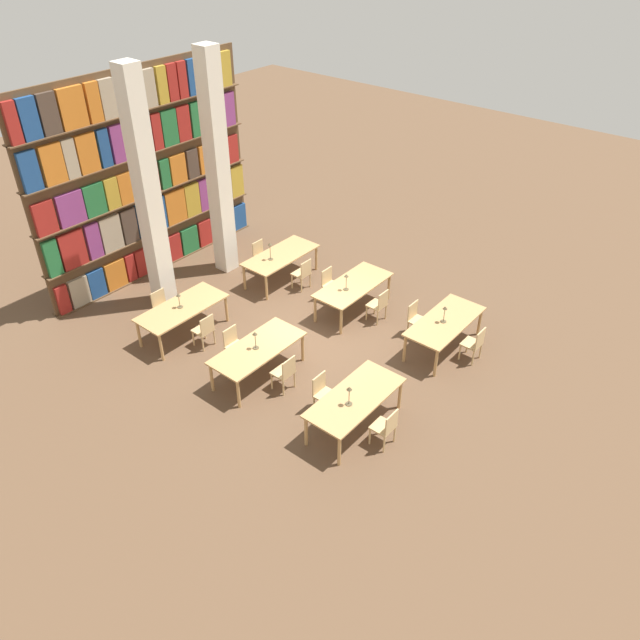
# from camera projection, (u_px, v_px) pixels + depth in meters

# --- Properties ---
(ground_plane) EXTENTS (40.00, 40.00, 0.00)m
(ground_plane) POSITION_uv_depth(u_px,v_px,m) (312.00, 340.00, 15.07)
(ground_plane) COLOR brown
(bookshelf_bank) EXTENTS (6.77, 0.35, 5.50)m
(bookshelf_bank) POSITION_uv_depth(u_px,v_px,m) (147.00, 177.00, 16.46)
(bookshelf_bank) COLOR brown
(bookshelf_bank) RESTS_ON ground_plane
(pillar_left) EXTENTS (0.47, 0.47, 6.00)m
(pillar_left) POSITION_uv_depth(u_px,v_px,m) (148.00, 194.00, 14.79)
(pillar_left) COLOR silver
(pillar_left) RESTS_ON ground_plane
(pillar_center) EXTENTS (0.47, 0.47, 6.00)m
(pillar_center) POSITION_uv_depth(u_px,v_px,m) (217.00, 167.00, 16.21)
(pillar_center) COLOR silver
(pillar_center) RESTS_ON ground_plane
(reading_table_0) EXTENTS (2.20, 0.98, 0.78)m
(reading_table_0) POSITION_uv_depth(u_px,v_px,m) (355.00, 399.00, 12.29)
(reading_table_0) COLOR tan
(reading_table_0) RESTS_ON ground_plane
(chair_0) EXTENTS (0.42, 0.40, 0.87)m
(chair_0) POSITION_uv_depth(u_px,v_px,m) (386.00, 427.00, 11.99)
(chair_0) COLOR tan
(chair_0) RESTS_ON ground_plane
(chair_1) EXTENTS (0.42, 0.40, 0.87)m
(chair_1) POSITION_uv_depth(u_px,v_px,m) (324.00, 393.00, 12.80)
(chair_1) COLOR tan
(chair_1) RESTS_ON ground_plane
(desk_lamp_0) EXTENTS (0.14, 0.14, 0.44)m
(desk_lamp_0) POSITION_uv_depth(u_px,v_px,m) (349.00, 393.00, 11.90)
(desk_lamp_0) COLOR brown
(desk_lamp_0) RESTS_ON reading_table_0
(reading_table_1) EXTENTS (2.20, 0.98, 0.78)m
(reading_table_1) POSITION_uv_depth(u_px,v_px,m) (445.00, 323.00, 14.42)
(reading_table_1) COLOR tan
(reading_table_1) RESTS_ON ground_plane
(chair_2) EXTENTS (0.42, 0.40, 0.87)m
(chair_2) POSITION_uv_depth(u_px,v_px,m) (474.00, 343.00, 14.17)
(chair_2) COLOR tan
(chair_2) RESTS_ON ground_plane
(chair_3) EXTENTS (0.42, 0.40, 0.87)m
(chair_3) POSITION_uv_depth(u_px,v_px,m) (416.00, 319.00, 14.98)
(chair_3) COLOR tan
(chair_3) RESTS_ON ground_plane
(desk_lamp_1) EXTENTS (0.14, 0.14, 0.42)m
(desk_lamp_1) POSITION_uv_depth(u_px,v_px,m) (445.00, 312.00, 14.18)
(desk_lamp_1) COLOR brown
(desk_lamp_1) RESTS_ON reading_table_1
(reading_table_2) EXTENTS (2.20, 0.98, 0.78)m
(reading_table_2) POSITION_uv_depth(u_px,v_px,m) (258.00, 350.00, 13.59)
(reading_table_2) COLOR tan
(reading_table_2) RESTS_ON ground_plane
(chair_4) EXTENTS (0.42, 0.40, 0.87)m
(chair_4) POSITION_uv_depth(u_px,v_px,m) (285.00, 372.00, 13.34)
(chair_4) COLOR tan
(chair_4) RESTS_ON ground_plane
(chair_5) EXTENTS (0.42, 0.40, 0.87)m
(chair_5) POSITION_uv_depth(u_px,v_px,m) (234.00, 344.00, 14.14)
(chair_5) COLOR tan
(chair_5) RESTS_ON ground_plane
(desk_lamp_2) EXTENTS (0.14, 0.14, 0.43)m
(desk_lamp_2) POSITION_uv_depth(u_px,v_px,m) (255.00, 337.00, 13.36)
(desk_lamp_2) COLOR brown
(desk_lamp_2) RESTS_ON reading_table_2
(reading_table_3) EXTENTS (2.20, 0.98, 0.78)m
(reading_table_3) POSITION_uv_depth(u_px,v_px,m) (353.00, 287.00, 15.73)
(reading_table_3) COLOR tan
(reading_table_3) RESTS_ON ground_plane
(chair_6) EXTENTS (0.42, 0.40, 0.87)m
(chair_6) POSITION_uv_depth(u_px,v_px,m) (379.00, 304.00, 15.48)
(chair_6) COLOR tan
(chair_6) RESTS_ON ground_plane
(chair_7) EXTENTS (0.42, 0.40, 0.87)m
(chair_7) POSITION_uv_depth(u_px,v_px,m) (330.00, 284.00, 16.29)
(chair_7) COLOR tan
(chair_7) RESTS_ON ground_plane
(desk_lamp_3) EXTENTS (0.14, 0.14, 0.44)m
(desk_lamp_3) POSITION_uv_depth(u_px,v_px,m) (346.00, 279.00, 15.31)
(desk_lamp_3) COLOR brown
(desk_lamp_3) RESTS_ON reading_table_3
(reading_table_4) EXTENTS (2.20, 0.98, 0.78)m
(reading_table_4) POSITION_uv_depth(u_px,v_px,m) (182.00, 310.00, 14.89)
(reading_table_4) COLOR tan
(reading_table_4) RESTS_ON ground_plane
(chair_8) EXTENTS (0.42, 0.40, 0.87)m
(chair_8) POSITION_uv_depth(u_px,v_px,m) (204.00, 330.00, 14.61)
(chair_8) COLOR tan
(chair_8) RESTS_ON ground_plane
(chair_9) EXTENTS (0.42, 0.40, 0.87)m
(chair_9) POSITION_uv_depth(u_px,v_px,m) (162.00, 306.00, 15.41)
(chair_9) COLOR tan
(chair_9) RESTS_ON ground_plane
(desk_lamp_4) EXTENTS (0.14, 0.14, 0.39)m
(desk_lamp_4) POSITION_uv_depth(u_px,v_px,m) (179.00, 298.00, 14.68)
(desk_lamp_4) COLOR brown
(desk_lamp_4) RESTS_ON reading_table_4
(reading_table_5) EXTENTS (2.20, 0.98, 0.78)m
(reading_table_5) POSITION_uv_depth(u_px,v_px,m) (281.00, 257.00, 16.99)
(reading_table_5) COLOR tan
(reading_table_5) RESTS_ON ground_plane
(chair_10) EXTENTS (0.42, 0.40, 0.87)m
(chair_10) POSITION_uv_depth(u_px,v_px,m) (303.00, 273.00, 16.73)
(chair_10) COLOR tan
(chair_10) RESTS_ON ground_plane
(chair_11) EXTENTS (0.42, 0.40, 0.87)m
(chair_11) POSITION_uv_depth(u_px,v_px,m) (261.00, 255.00, 17.54)
(chair_11) COLOR tan
(chair_11) RESTS_ON ground_plane
(desk_lamp_5) EXTENTS (0.14, 0.14, 0.50)m
(desk_lamp_5) POSITION_uv_depth(u_px,v_px,m) (270.00, 248.00, 16.53)
(desk_lamp_5) COLOR brown
(desk_lamp_5) RESTS_ON reading_table_5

